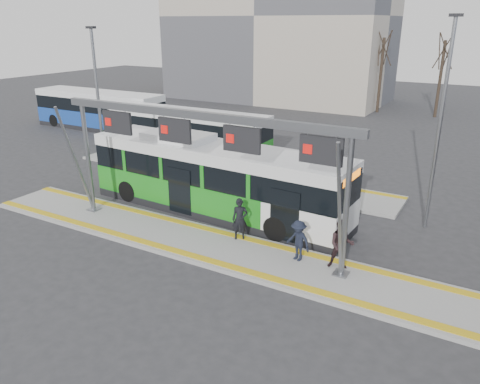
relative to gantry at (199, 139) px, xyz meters
The scene contains 18 objects.
ground 4.32m from the gantry, 36.20° to the right, with size 120.00×120.00×0.00m, color #2D2D30.
platform_main 4.25m from the gantry, 36.20° to the right, with size 22.00×3.00×0.15m, color gray.
platform_second 9.55m from the gantry, 115.25° to the left, with size 20.00×3.00×0.15m, color gray.
tactile_main 4.16m from the gantry, 36.20° to the right, with size 22.00×2.65×0.02m.
tactile_second 10.47m from the gantry, 112.32° to the left, with size 20.00×0.35×0.02m.
gantry is the anchor object (origin of this frame).
apartment_block 38.58m from the gantry, 110.90° to the left, with size 24.50×12.50×18.40m.
hero_bus 4.25m from the gantry, 112.64° to the left, with size 12.96×3.33×3.53m.
bg_bus_green 14.18m from the gantry, 128.03° to the left, with size 11.67×2.59×2.91m.
bg_bus_blue 23.80m from the gantry, 145.12° to the left, with size 11.90×2.80×3.09m.
passenger_a 3.64m from the gantry, 29.82° to the left, with size 0.63×0.41×1.72m, color black.
passenger_b 6.53m from the gantry, ahead, with size 0.89×0.69×1.83m, color black.
passenger_c 5.31m from the gantry, ahead, with size 1.01×0.58×1.56m, color black.
tree_left 32.78m from the gantry, 92.23° to the left, with size 1.40×1.40×7.98m.
tree_mid 33.19m from the gantry, 82.90° to the left, with size 1.40×1.40×7.82m.
tree_far 39.90m from the gantry, 126.94° to the left, with size 1.40×1.40×9.32m.
lamp_west 9.80m from the gantry, 157.42° to the left, with size 0.50×0.25×8.25m.
lamp_east 9.82m from the gantry, 38.73° to the left, with size 0.50×0.25×8.77m.
Camera 1 is at (9.58, -13.93, 8.49)m, focal length 35.00 mm.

